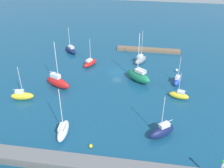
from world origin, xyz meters
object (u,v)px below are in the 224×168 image
at_px(sailboat_yellow_center_basin, 22,96).
at_px(sailboat_red_near_pier, 58,82).
at_px(harbor_beacon, 222,168).
at_px(sailboat_navy_off_beacon, 162,131).
at_px(sailboat_red_lone_north, 90,63).
at_px(sailboat_blue_lone_south, 177,80).
at_px(sailboat_gray_west_end, 141,60).
at_px(pier_dock, 148,50).
at_px(mooring_buoy_yellow, 91,146).
at_px(sailboat_navy_east_end, 71,50).
at_px(sailboat_green_far_south, 138,76).
at_px(sailboat_white_inner_mooring, 63,130).
at_px(mooring_buoy_white, 177,70).
at_px(sailboat_yellow_far_north, 179,95).

height_order(sailboat_yellow_center_basin, sailboat_red_near_pier, sailboat_red_near_pier).
xyz_separation_m(harbor_beacon, sailboat_navy_off_beacon, (8.37, -9.56, -2.50)).
bearing_deg(sailboat_red_lone_north, sailboat_blue_lone_south, -79.27).
bearing_deg(sailboat_gray_west_end, pier_dock, 18.34).
bearing_deg(mooring_buoy_yellow, sailboat_yellow_center_basin, -33.41).
height_order(sailboat_yellow_center_basin, sailboat_navy_east_end, sailboat_yellow_center_basin).
bearing_deg(sailboat_green_far_south, sailboat_red_lone_north, 12.01).
height_order(sailboat_white_inner_mooring, sailboat_navy_east_end, sailboat_white_inner_mooring).
relative_size(pier_dock, sailboat_navy_east_end, 2.42).
bearing_deg(sailboat_blue_lone_south, sailboat_gray_west_end, 60.00).
height_order(pier_dock, sailboat_yellow_center_basin, sailboat_yellow_center_basin).
height_order(harbor_beacon, sailboat_green_far_south, sailboat_green_far_south).
bearing_deg(sailboat_white_inner_mooring, harbor_beacon, -108.95).
distance_m(sailboat_navy_east_end, sailboat_red_near_pier, 20.38).
xyz_separation_m(sailboat_red_near_pier, mooring_buoy_yellow, (-12.53, 18.85, -1.10)).
distance_m(sailboat_blue_lone_south, mooring_buoy_white, 6.47).
distance_m(harbor_beacon, sailboat_red_near_pier, 40.92).
height_order(sailboat_navy_off_beacon, sailboat_navy_east_end, sailboat_navy_off_beacon).
relative_size(sailboat_green_far_south, sailboat_red_near_pier, 1.06).
bearing_deg(sailboat_yellow_far_north, sailboat_blue_lone_south, -75.63).
distance_m(sailboat_red_lone_north, sailboat_navy_east_end, 11.11).
bearing_deg(sailboat_blue_lone_south, sailboat_red_near_pier, 117.33).
xyz_separation_m(sailboat_yellow_far_north, mooring_buoy_white, (-0.24, -13.30, -0.52)).
xyz_separation_m(sailboat_navy_off_beacon, sailboat_yellow_far_north, (-3.99, -13.51, -0.34)).
distance_m(sailboat_red_lone_north, sailboat_gray_west_end, 14.49).
bearing_deg(sailboat_navy_east_end, pier_dock, -125.42).
distance_m(sailboat_yellow_far_north, mooring_buoy_yellow, 24.71).
bearing_deg(pier_dock, sailboat_gray_west_end, 77.64).
bearing_deg(sailboat_yellow_far_north, sailboat_red_lone_north, -13.98).
xyz_separation_m(sailboat_blue_lone_south, sailboat_yellow_far_north, (0.01, 6.85, -0.01)).
relative_size(harbor_beacon, sailboat_yellow_far_north, 0.56).
height_order(sailboat_navy_off_beacon, sailboat_white_inner_mooring, sailboat_white_inner_mooring).
xyz_separation_m(sailboat_red_lone_north, sailboat_yellow_far_north, (-23.84, 12.92, 0.01)).
bearing_deg(mooring_buoy_white, pier_dock, -56.77).
bearing_deg(sailboat_white_inner_mooring, sailboat_red_lone_north, -1.10).
relative_size(sailboat_red_near_pier, mooring_buoy_yellow, 17.41).
distance_m(sailboat_gray_west_end, mooring_buoy_white, 10.67).
bearing_deg(harbor_beacon, sailboat_yellow_far_north, -79.23).
height_order(sailboat_blue_lone_south, sailboat_yellow_far_north, sailboat_blue_lone_south).
height_order(sailboat_navy_east_end, sailboat_red_near_pier, sailboat_red_near_pier).
distance_m(sailboat_green_far_south, sailboat_navy_east_end, 26.35).
height_order(sailboat_navy_off_beacon, sailboat_yellow_far_north, sailboat_navy_off_beacon).
relative_size(pier_dock, sailboat_green_far_south, 1.56).
bearing_deg(pier_dock, sailboat_red_lone_north, 38.66).
bearing_deg(mooring_buoy_yellow, harbor_beacon, 167.37).
xyz_separation_m(sailboat_yellow_center_basin, mooring_buoy_white, (-35.50, -19.30, -0.67)).
xyz_separation_m(sailboat_yellow_far_north, mooring_buoy_yellow, (16.49, 18.39, -0.54)).
bearing_deg(sailboat_red_lone_north, sailboat_gray_west_end, -49.94).
xyz_separation_m(sailboat_yellow_center_basin, mooring_buoy_yellow, (-18.77, 12.38, -0.70)).
height_order(sailboat_green_far_south, sailboat_red_near_pier, sailboat_green_far_south).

